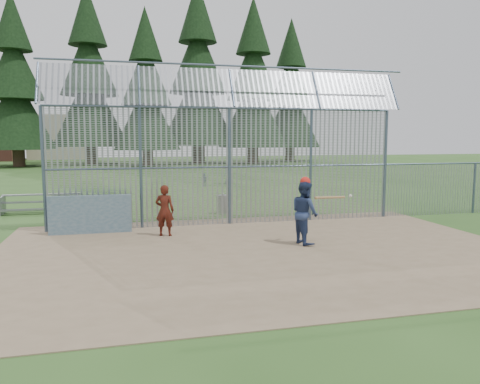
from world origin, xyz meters
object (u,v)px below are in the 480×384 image
object	(u,v)px
onlooker	(165,210)
trash_can	(223,204)
dugout_wall	(90,214)
bleacher	(41,203)
batter	(305,212)

from	to	relation	value
onlooker	trash_can	distance (m)	4.57
dugout_wall	onlooker	size ratio (longest dim) A/B	1.60
bleacher	onlooker	bearing A→B (deg)	-51.95
batter	onlooker	world-z (taller)	batter
dugout_wall	trash_can	bearing A→B (deg)	30.48
trash_can	dugout_wall	bearing A→B (deg)	-149.52
batter	trash_can	bearing A→B (deg)	1.94
trash_can	bleacher	xyz separation A→B (m)	(-7.04, 1.94, 0.03)
batter	onlooker	bearing A→B (deg)	52.26
batter	bleacher	size ratio (longest dim) A/B	0.59
dugout_wall	batter	size ratio (longest dim) A/B	1.40
onlooker	trash_can	size ratio (longest dim) A/B	1.91
dugout_wall	bleacher	bearing A→B (deg)	114.88
onlooker	trash_can	world-z (taller)	onlooker
batter	dugout_wall	bearing A→B (deg)	54.56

